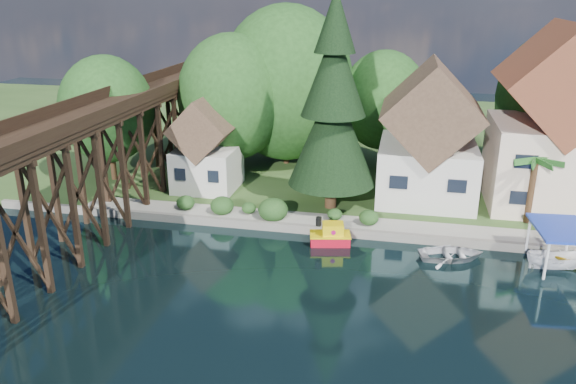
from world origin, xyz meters
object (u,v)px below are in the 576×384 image
house_left (429,142)px  boat_white_a (452,253)px  boat_canopy (557,252)px  palm_tree (536,162)px  trestle_bridge (91,161)px  conifer (333,108)px  house_center (552,130)px  shed (206,150)px  tugboat (331,236)px

house_left → boat_white_a: bearing=-80.9°
boat_canopy → palm_tree: bearing=95.5°
trestle_bridge → house_left: (23.00, 10.83, -0.21)m
conifer → house_center: bearing=14.8°
trestle_bridge → boat_canopy: bearing=1.2°
shed → boat_white_a: bearing=-23.5°
trestle_bridge → conifer: bearing=24.0°
tugboat → boat_canopy: size_ratio=0.64×
trestle_bridge → palm_tree: size_ratio=8.42×
house_center → tugboat: size_ratio=4.61×
house_left → shed: (-18.00, -1.50, -1.31)m
shed → tugboat: (11.62, -7.85, -3.23)m
shed → conifer: conifer is taller
trestle_bridge → shed: trestle_bridge is taller
house_center → boat_canopy: bearing=-96.2°
house_left → boat_canopy: 13.45m
tugboat → boat_white_a: bearing=-4.8°
shed → boat_canopy: size_ratio=1.68×
house_left → tugboat: 12.20m
trestle_bridge → shed: (5.00, 9.33, -1.52)m
tugboat → trestle_bridge: bearing=-174.9°
boat_canopy → boat_white_a: bearing=178.4°
shed → palm_tree: shed is taller
trestle_bridge → boat_white_a: (24.61, 0.81, -4.91)m
trestle_bridge → boat_canopy: (30.84, 0.63, -4.12)m
boat_canopy → tugboat: bearing=176.6°
conifer → boat_white_a: conifer is taller
trestle_bridge → palm_tree: bearing=13.1°
boat_white_a → boat_canopy: bearing=-106.2°
house_left → palm_tree: bearing=-27.8°
conifer → palm_tree: 14.76m
conifer → boat_canopy: size_ratio=3.48×
house_left → house_center: house_center is taller
trestle_bridge → tugboat: 17.35m
conifer → trestle_bridge: bearing=-156.0°
shed → palm_tree: size_ratio=1.50×
tugboat → boat_white_a: tugboat is taller
house_center → palm_tree: (-1.77, -4.32, -1.34)m
tugboat → palm_tree: bearing=22.1°
house_center → palm_tree: bearing=-112.3°
palm_tree → boat_canopy: palm_tree is taller
conifer → palm_tree: (14.40, -0.05, -3.24)m
trestle_bridge → shed: size_ratio=5.63×
house_left → boat_canopy: (7.84, -10.20, -3.91)m
palm_tree → boat_canopy: bearing=-84.5°
boat_canopy → trestle_bridge: bearing=-178.8°
house_left → palm_tree: size_ratio=2.10×
house_left → conifer: 8.70m
conifer → boat_white_a: 13.36m
conifer → boat_canopy: bearing=-23.2°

